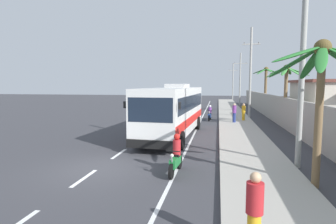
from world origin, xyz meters
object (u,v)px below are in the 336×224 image
object	(u,v)px
utility_pole_far	(240,78)
utility_pole_distant	(233,81)
pedestrian_far_walk	(244,111)
utility_pole_nearest	(302,42)
pedestrian_near_kerb	(254,210)
pedestrian_midwalk	(234,112)
motorcycle_beside_bus	(210,114)
palm_third	(286,81)
motorcycle_trailing	(176,157)
coach_bus_foreground	(174,109)
utility_pole_mid	(250,72)
palm_nearest	(322,75)
palm_second	(266,81)

from	to	relation	value
utility_pole_far	utility_pole_distant	distance (m)	18.07
pedestrian_far_walk	utility_pole_far	xyz separation A→B (m)	(1.21, 21.33, 3.68)
utility_pole_nearest	utility_pole_distant	bearing A→B (deg)	89.97
pedestrian_near_kerb	pedestrian_midwalk	world-z (taller)	pedestrian_midwalk
motorcycle_beside_bus	palm_third	world-z (taller)	palm_third
motorcycle_trailing	utility_pole_nearest	size ratio (longest dim) A/B	0.19
coach_bus_foreground	utility_pole_mid	distance (m)	13.77
pedestrian_near_kerb	pedestrian_far_walk	bearing A→B (deg)	138.08
coach_bus_foreground	palm_nearest	distance (m)	10.99
motorcycle_trailing	palm_second	size ratio (longest dim) A/B	0.34
utility_pole_mid	utility_pole_far	world-z (taller)	utility_pole_mid
motorcycle_beside_bus	utility_pole_far	world-z (taller)	utility_pole_far
motorcycle_trailing	utility_pole_mid	bearing A→B (deg)	75.73
pedestrian_near_kerb	utility_pole_far	xyz separation A→B (m)	(2.91, 42.94, 3.66)
utility_pole_mid	utility_pole_distant	world-z (taller)	utility_pole_mid
palm_third	pedestrian_near_kerb	bearing A→B (deg)	-104.48
utility_pole_nearest	palm_nearest	bearing A→B (deg)	-88.44
palm_second	palm_third	world-z (taller)	palm_second
coach_bus_foreground	utility_pole_nearest	xyz separation A→B (m)	(6.46, -6.28, 3.48)
utility_pole_nearest	utility_pole_far	distance (m)	36.14
utility_pole_far	palm_nearest	world-z (taller)	utility_pole_far
palm_second	pedestrian_near_kerb	bearing A→B (deg)	-99.51
motorcycle_trailing	pedestrian_midwalk	bearing A→B (deg)	78.04
utility_pole_nearest	palm_second	size ratio (longest dim) A/B	1.76
motorcycle_beside_bus	utility_pole_distant	distance (m)	39.34
palm_third	pedestrian_far_walk	bearing A→B (deg)	135.22
motorcycle_beside_bus	utility_pole_mid	world-z (taller)	utility_pole_mid
coach_bus_foreground	motorcycle_trailing	distance (m)	8.21
motorcycle_beside_bus	utility_pole_nearest	size ratio (longest dim) A/B	0.19
coach_bus_foreground	motorcycle_beside_bus	size ratio (longest dim) A/B	5.70
palm_second	palm_third	xyz separation A→B (m)	(-0.24, -11.48, -0.14)
utility_pole_distant	palm_third	bearing A→B (deg)	-87.12
motorcycle_beside_bus	utility_pole_distant	size ratio (longest dim) A/B	0.23
coach_bus_foreground	pedestrian_far_walk	bearing A→B (deg)	57.02
palm_second	utility_pole_nearest	bearing A→B (deg)	-95.92
motorcycle_trailing	palm_third	xyz separation A→B (m)	(7.22, 13.44, 3.24)
motorcycle_trailing	utility_pole_mid	size ratio (longest dim) A/B	0.20
pedestrian_near_kerb	pedestrian_far_walk	size ratio (longest dim) A/B	1.03
pedestrian_near_kerb	palm_nearest	distance (m)	5.98
pedestrian_near_kerb	utility_pole_far	bearing A→B (deg)	138.68
palm_second	palm_third	bearing A→B (deg)	-91.21
pedestrian_far_walk	utility_pole_far	world-z (taller)	utility_pole_far
pedestrian_far_walk	palm_second	xyz separation A→B (m)	(3.34, 8.41, 3.04)
pedestrian_near_kerb	motorcycle_beside_bus	bearing A→B (deg)	146.64
pedestrian_far_walk	utility_pole_distant	world-z (taller)	utility_pole_distant
utility_pole_mid	palm_third	distance (m)	6.79
motorcycle_trailing	palm_third	size ratio (longest dim) A/B	0.37
coach_bus_foreground	utility_pole_mid	xyz separation A→B (m)	(6.43, 11.79, 3.07)
motorcycle_trailing	pedestrian_near_kerb	size ratio (longest dim) A/B	1.15
pedestrian_midwalk	pedestrian_far_walk	world-z (taller)	pedestrian_midwalk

